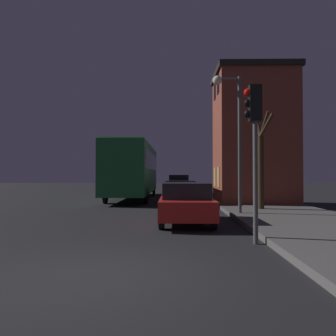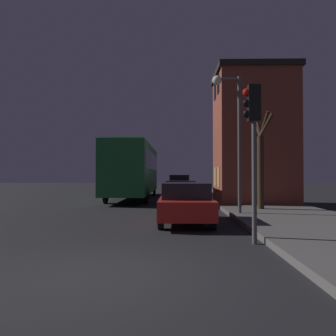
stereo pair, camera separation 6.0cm
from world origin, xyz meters
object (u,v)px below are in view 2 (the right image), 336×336
(car_mid_lane, at_px, (180,192))
(car_far_lane, at_px, (179,185))
(streetlamp, at_px, (232,121))
(bare_tree, at_px, (261,160))
(bus, at_px, (134,167))
(car_near_lane, at_px, (185,202))
(traffic_light, at_px, (253,129))

(car_mid_lane, bearing_deg, car_far_lane, 89.74)
(streetlamp, relative_size, bare_tree, 1.28)
(car_far_lane, bearing_deg, bus, -131.13)
(bare_tree, bearing_deg, car_near_lane, -136.33)
(car_near_lane, distance_m, car_mid_lane, 7.53)
(streetlamp, distance_m, car_mid_lane, 6.87)
(bare_tree, bearing_deg, car_far_lane, 106.51)
(bare_tree, xyz_separation_m, bus, (-6.78, 8.24, -0.13))
(traffic_light, height_order, car_far_lane, traffic_light)
(streetlamp, bearing_deg, car_mid_lane, 109.11)
(car_mid_lane, bearing_deg, traffic_light, -81.51)
(car_mid_lane, bearing_deg, bare_tree, -49.38)
(car_near_lane, bearing_deg, traffic_light, -64.91)
(streetlamp, height_order, car_far_lane, streetlamp)
(traffic_light, height_order, bare_tree, bare_tree)
(streetlamp, xyz_separation_m, bare_tree, (1.58, 1.59, -1.52))
(bare_tree, bearing_deg, traffic_light, -106.23)
(streetlamp, height_order, car_near_lane, streetlamp)
(bare_tree, height_order, bus, bare_tree)
(car_mid_lane, relative_size, car_far_lane, 1.11)
(streetlamp, distance_m, bare_tree, 2.71)
(bare_tree, height_order, car_far_lane, bare_tree)
(bare_tree, bearing_deg, streetlamp, -134.79)
(bus, bearing_deg, bare_tree, -50.56)
(bare_tree, xyz_separation_m, car_mid_lane, (-3.58, 4.17, -1.66))
(traffic_light, bearing_deg, bare_tree, 73.77)
(streetlamp, relative_size, car_near_lane, 1.38)
(car_near_lane, bearing_deg, bus, 105.69)
(car_far_lane, bearing_deg, car_near_lane, -89.92)
(traffic_light, relative_size, bus, 0.33)
(traffic_light, distance_m, car_mid_lane, 11.20)
(traffic_light, distance_m, car_near_lane, 4.26)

